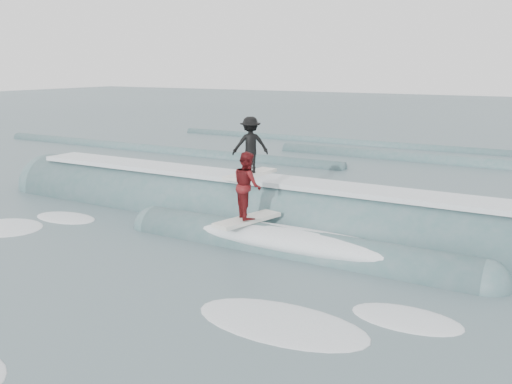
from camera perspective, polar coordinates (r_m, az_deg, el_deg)
The scene contains 6 objects.
ground at distance 13.13m, azimuth -8.79°, elevation -7.98°, with size 160.00×160.00×0.00m, color #40585E.
breaking_wave at distance 16.66m, azimuth 1.95°, elevation -3.21°, with size 21.59×4.03×2.50m.
surfer_black at distance 16.97m, azimuth -0.57°, elevation 4.48°, with size 1.22×2.05×1.77m.
surfer_red at distance 14.62m, azimuth -0.87°, elevation 0.33°, with size 1.06×2.07×1.83m.
whitewater at distance 13.03m, azimuth -13.60°, elevation -8.36°, with size 13.96×8.67×0.10m.
far_swells at distance 29.65m, azimuth 8.04°, elevation 3.65°, with size 38.98×8.65×0.80m.
Camera 1 is at (7.83, -9.48, 4.60)m, focal length 40.00 mm.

